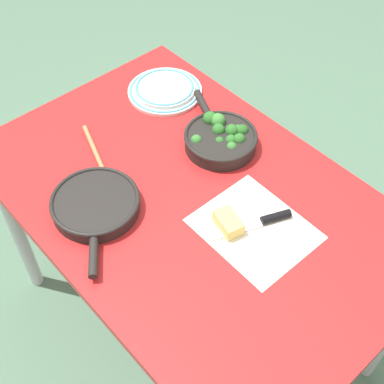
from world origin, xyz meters
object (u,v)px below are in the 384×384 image
at_px(skillet_eggs, 95,205).
at_px(wooden_spoon, 104,173).
at_px(cheese_block, 228,223).
at_px(skillet_broccoli, 221,137).
at_px(dinner_plate_stack, 165,90).
at_px(grater_knife, 262,221).

height_order(skillet_eggs, wooden_spoon, skillet_eggs).
bearing_deg(wooden_spoon, cheese_block, 37.94).
distance_m(skillet_broccoli, cheese_block, 0.32).
xyz_separation_m(skillet_eggs, wooden_spoon, (0.09, -0.10, -0.01)).
relative_size(skillet_eggs, wooden_spoon, 0.96).
bearing_deg(skillet_broccoli, cheese_block, 163.58).
distance_m(skillet_broccoli, skillet_eggs, 0.44).
xyz_separation_m(cheese_block, dinner_plate_stack, (0.56, -0.24, -0.01)).
height_order(skillet_broccoli, grater_knife, skillet_broccoli).
distance_m(skillet_eggs, dinner_plate_stack, 0.54).
distance_m(skillet_broccoli, grater_knife, 0.33).
xyz_separation_m(wooden_spoon, cheese_block, (-0.38, -0.13, 0.01)).
distance_m(skillet_eggs, grater_knife, 0.46).
bearing_deg(skillet_eggs, skillet_broccoli, 120.85).
height_order(skillet_eggs, dinner_plate_stack, skillet_eggs).
bearing_deg(skillet_broccoli, grater_knife, -179.38).
bearing_deg(grater_knife, cheese_block, -10.02).
xyz_separation_m(skillet_broccoli, cheese_block, (-0.25, 0.21, -0.01)).
relative_size(skillet_eggs, grater_knife, 1.41).
bearing_deg(skillet_broccoli, dinner_plate_stack, 17.59).
xyz_separation_m(skillet_eggs, dinner_plate_stack, (0.27, -0.47, -0.01)).
bearing_deg(skillet_eggs, wooden_spoon, 171.01).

